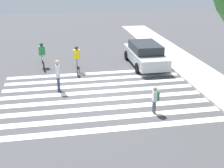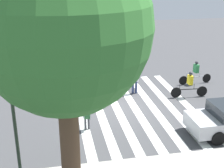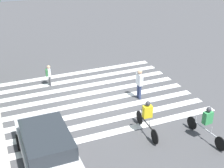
% 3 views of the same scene
% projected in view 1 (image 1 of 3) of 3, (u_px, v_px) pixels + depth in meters
% --- Properties ---
extents(ground_plane, '(60.00, 60.00, 0.00)m').
position_uv_depth(ground_plane, '(101.00, 96.00, 15.73)').
color(ground_plane, '#444447').
extents(sidewalk_curb, '(36.00, 2.50, 0.14)m').
position_uv_depth(sidewalk_curb, '(216.00, 86.00, 16.78)').
color(sidewalk_curb, '#ADA89E').
rests_on(sidewalk_curb, ground_plane).
extents(crosswalk_stripes, '(7.45, 10.00, 0.01)m').
position_uv_depth(crosswalk_stripes, '(101.00, 95.00, 15.73)').
color(crosswalk_stripes, white).
rests_on(crosswalk_stripes, ground_plane).
extents(pedestrian_adult_tall_backpack, '(0.47, 0.25, 1.67)m').
position_uv_depth(pedestrian_adult_tall_backpack, '(58.00, 74.00, 15.99)').
color(pedestrian_adult_tall_backpack, navy).
rests_on(pedestrian_adult_tall_backpack, ground_plane).
extents(pedestrian_adult_yellow_jacket, '(0.36, 0.30, 1.26)m').
position_uv_depth(pedestrian_adult_yellow_jacket, '(155.00, 98.00, 13.61)').
color(pedestrian_adult_yellow_jacket, '#4C4C51').
rests_on(pedestrian_adult_yellow_jacket, ground_plane).
extents(cyclist_mid_street, '(2.36, 0.42, 1.57)m').
position_uv_depth(cyclist_mid_street, '(42.00, 54.00, 19.96)').
color(cyclist_mid_street, black).
rests_on(cyclist_mid_street, ground_plane).
extents(cyclist_near_curb, '(2.26, 0.42, 1.60)m').
position_uv_depth(cyclist_near_curb, '(77.00, 58.00, 19.05)').
color(cyclist_near_curb, black).
rests_on(cyclist_near_curb, ground_plane).
extents(car_parked_far_curb, '(4.79, 1.99, 1.48)m').
position_uv_depth(car_parked_far_curb, '(145.00, 54.00, 20.27)').
color(car_parked_far_curb, '#B7B7BC').
rests_on(car_parked_far_curb, ground_plane).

